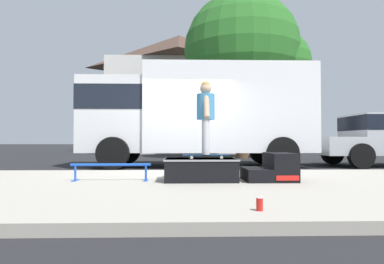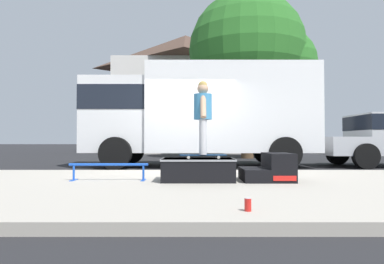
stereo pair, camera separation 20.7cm
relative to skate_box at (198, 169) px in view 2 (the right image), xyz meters
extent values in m
plane|color=black|center=(-0.18, 2.59, -0.32)|extent=(140.00, 140.00, 0.00)
cube|color=#A8A093|center=(-0.18, -0.41, -0.26)|extent=(50.00, 5.00, 0.12)
cube|color=black|center=(0.00, 0.00, -0.01)|extent=(1.19, 0.79, 0.37)
cube|color=gray|center=(0.00, 0.00, 0.16)|extent=(1.21, 0.81, 0.03)
cube|color=black|center=(0.94, 0.00, -0.10)|extent=(0.41, 0.82, 0.21)
cube|color=black|center=(1.36, 0.00, 0.03)|extent=(0.41, 0.82, 0.47)
cube|color=red|center=(1.36, -0.42, -0.12)|extent=(0.36, 0.01, 0.08)
cylinder|color=blue|center=(-1.52, 0.03, 0.07)|extent=(1.35, 0.04, 0.04)
cylinder|color=blue|center=(-2.11, 0.03, -0.07)|extent=(0.04, 0.04, 0.27)
cube|color=blue|center=(-2.11, 0.03, -0.19)|extent=(0.06, 0.28, 0.01)
cylinder|color=blue|center=(-0.93, 0.03, -0.07)|extent=(0.04, 0.04, 0.27)
cube|color=blue|center=(-0.93, 0.03, -0.19)|extent=(0.06, 0.28, 0.01)
cube|color=navy|center=(0.08, -0.06, 0.23)|extent=(0.80, 0.27, 0.02)
cylinder|color=silver|center=(0.32, 0.05, 0.20)|extent=(0.05, 0.03, 0.05)
cylinder|color=silver|center=(0.34, -0.13, 0.20)|extent=(0.05, 0.03, 0.05)
cylinder|color=silver|center=(-0.17, 0.01, 0.20)|extent=(0.05, 0.03, 0.05)
cylinder|color=silver|center=(-0.16, -0.17, 0.20)|extent=(0.05, 0.03, 0.05)
cylinder|color=silver|center=(0.08, 0.02, 0.54)|extent=(0.12, 0.12, 0.59)
cylinder|color=silver|center=(0.08, -0.13, 0.54)|extent=(0.12, 0.12, 0.59)
cylinder|color=#3F8CBF|center=(0.08, -0.06, 1.04)|extent=(0.30, 0.30, 0.43)
cylinder|color=tan|center=(0.08, 0.13, 1.03)|extent=(0.09, 0.26, 0.41)
cylinder|color=tan|center=(0.08, -0.25, 1.03)|extent=(0.09, 0.26, 0.41)
sphere|color=tan|center=(0.08, -0.06, 1.35)|extent=(0.19, 0.19, 0.19)
sphere|color=tan|center=(0.08, -0.06, 1.40)|extent=(0.15, 0.15, 0.15)
cylinder|color=red|center=(0.44, -2.47, -0.14)|extent=(0.07, 0.07, 0.12)
cylinder|color=silver|center=(0.44, -2.47, -0.08)|extent=(0.06, 0.06, 0.00)
cube|color=white|center=(1.08, 4.79, 1.43)|extent=(5.00, 2.35, 2.60)
cube|color=white|center=(-2.37, 4.79, 1.23)|extent=(1.90, 2.16, 2.20)
cube|color=black|center=(-2.37, 4.79, 1.71)|extent=(1.92, 2.19, 0.70)
cylinder|color=black|center=(-2.22, 3.61, 0.13)|extent=(0.90, 0.28, 0.90)
cylinder|color=black|center=(-2.22, 5.96, 0.13)|extent=(0.90, 0.28, 0.90)
cylinder|color=black|center=(2.47, 3.61, 0.13)|extent=(0.90, 0.28, 0.90)
cylinder|color=black|center=(2.47, 5.96, 0.13)|extent=(0.90, 0.28, 0.90)
cube|color=#B2B5BA|center=(4.42, 4.69, 0.31)|extent=(1.10, 1.85, 0.55)
cylinder|color=black|center=(4.78, 3.76, 0.04)|extent=(0.72, 0.24, 0.72)
cylinder|color=black|center=(4.78, 5.61, 0.04)|extent=(0.72, 0.24, 0.72)
cylinder|color=brown|center=(2.40, 9.55, 1.27)|extent=(0.56, 0.56, 3.18)
sphere|color=#286623|center=(2.40, 9.55, 4.57)|extent=(5.27, 5.27, 5.27)
sphere|color=#286623|center=(3.85, 9.55, 3.91)|extent=(3.43, 3.43, 3.43)
cube|color=silver|center=(-0.56, 18.43, 2.68)|extent=(9.00, 7.50, 6.00)
cube|color=#B2ADA3|center=(-0.56, 14.43, 1.08)|extent=(9.00, 0.50, 2.80)
pyramid|color=#473328|center=(-0.56, 18.43, 6.88)|extent=(9.54, 7.95, 2.40)
camera|label=1|loc=(-0.31, -5.72, 0.47)|focal=31.60mm
camera|label=2|loc=(-0.10, -5.72, 0.47)|focal=31.60mm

